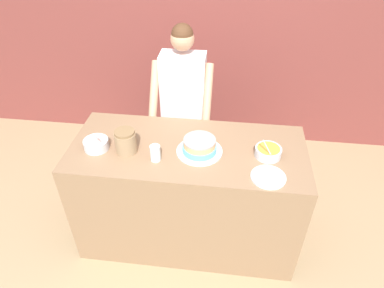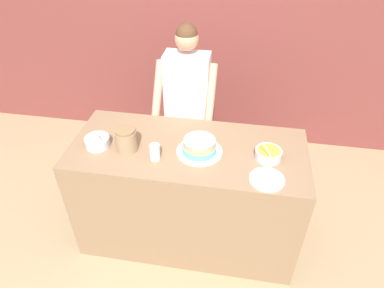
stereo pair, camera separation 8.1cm
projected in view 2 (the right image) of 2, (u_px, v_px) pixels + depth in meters
The scene contains 10 objects.
ground_plane at pixel (181, 269), 2.66m from camera, with size 14.00×14.00×0.00m, color tan.
wall_back at pixel (215, 23), 3.32m from camera, with size 10.00×0.05×2.60m.
counter at pixel (188, 194), 2.66m from camera, with size 1.65×0.72×0.92m.
person_baker at pixel (187, 96), 2.92m from camera, with size 0.50×0.43×1.55m.
cake at pixel (199, 147), 2.31m from camera, with size 0.32×0.32×0.10m.
frosting_bowl_pink at pixel (97, 141), 2.37m from camera, with size 0.17×0.17×0.17m.
frosting_bowl_orange at pixel (268, 154), 2.27m from camera, with size 0.18×0.18×0.17m.
drinking_glass at pixel (155, 152), 2.25m from camera, with size 0.07×0.07×0.11m.
ceramic_plate at pixel (267, 179), 2.12m from camera, with size 0.22×0.22×0.01m.
stoneware_jar at pixel (126, 140), 2.32m from camera, with size 0.15×0.15×0.17m.
Camera 2 is at (0.34, -1.48, 2.39)m, focal length 32.00 mm.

